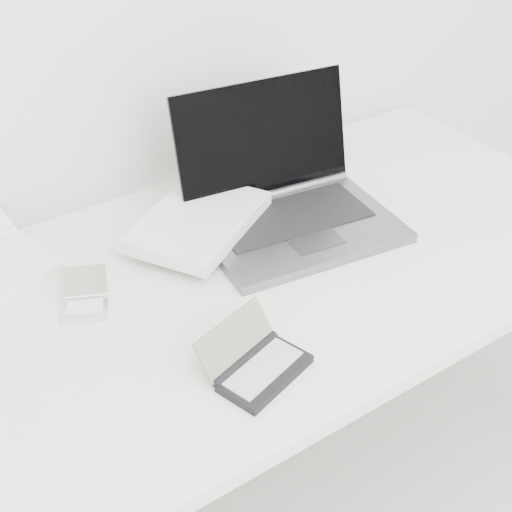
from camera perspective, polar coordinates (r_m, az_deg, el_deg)
desk at (r=1.46m, az=0.09°, el=-2.26°), size 1.60×0.80×0.73m
laptop_large at (r=1.53m, az=0.13°, el=3.79°), size 0.60×0.44×0.27m
pda_silver at (r=1.36m, az=-13.51°, el=-3.54°), size 0.11×0.12×0.06m
palmtop_charcoal at (r=1.19m, az=0.05°, el=-8.66°), size 0.19×0.17×0.08m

